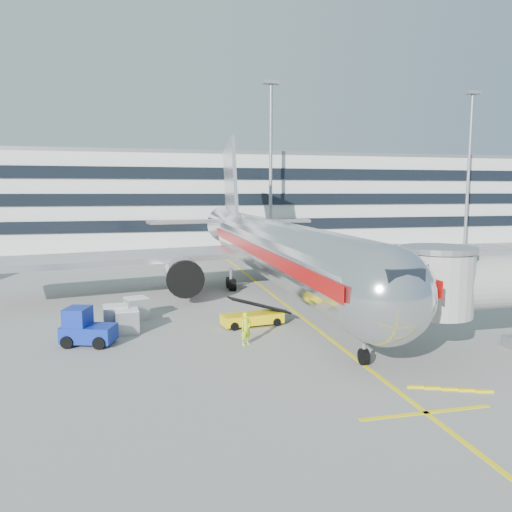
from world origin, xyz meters
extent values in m
plane|color=gray|center=(0.00, 0.00, 0.00)|extent=(180.00, 180.00, 0.00)
cube|color=yellow|center=(0.00, 10.00, 0.01)|extent=(0.25, 70.00, 0.01)
cube|color=yellow|center=(0.00, -14.00, 0.01)|extent=(6.00, 0.25, 0.01)
cylinder|color=silver|center=(0.00, 8.00, 4.20)|extent=(5.00, 36.00, 5.00)
sphere|color=silver|center=(0.00, -10.00, 4.20)|extent=(5.00, 5.00, 5.00)
cone|color=silver|center=(0.00, 31.00, 4.80)|extent=(5.00, 10.00, 5.00)
cube|color=black|center=(0.00, -11.50, 5.33)|extent=(1.80, 1.20, 0.90)
cube|color=#B7B7BC|center=(13.00, 13.50, 3.40)|extent=(24.95, 12.07, 0.50)
cube|color=#B7B7BC|center=(-13.00, 13.50, 3.40)|extent=(24.95, 12.07, 0.50)
cylinder|color=#99999E|center=(8.00, 10.00, 2.20)|extent=(3.00, 4.20, 3.00)
cylinder|color=#99999E|center=(-8.00, 10.00, 2.20)|extent=(3.00, 4.20, 3.00)
cylinder|color=black|center=(8.00, 8.00, 2.20)|extent=(3.10, 0.50, 3.10)
cylinder|color=black|center=(-8.00, 8.00, 2.20)|extent=(3.10, 0.50, 3.10)
cube|color=#B7B7BC|center=(0.00, 31.50, 9.20)|extent=(0.45, 9.39, 13.72)
cube|color=#B7B7BC|center=(5.50, 32.00, 5.40)|extent=(10.41, 4.94, 0.35)
cube|color=#B7B7BC|center=(-5.50, 32.00, 5.40)|extent=(10.41, 4.94, 0.35)
cylinder|color=gray|center=(0.00, -8.00, 0.90)|extent=(0.24, 0.24, 1.80)
cylinder|color=black|center=(0.00, -8.00, 0.45)|extent=(0.35, 0.90, 0.90)
cylinder|color=gray|center=(3.20, 14.00, 1.00)|extent=(0.30, 0.30, 2.00)
cylinder|color=gray|center=(-3.20, 14.00, 1.00)|extent=(0.30, 0.30, 2.00)
cube|color=#AD0D0C|center=(2.52, 8.00, 4.50)|extent=(0.06, 38.00, 0.90)
cube|color=#AD0D0C|center=(-2.52, 8.00, 4.50)|extent=(0.06, 38.00, 0.90)
cylinder|color=#A8A8A3|center=(4.20, -8.00, 4.20)|extent=(3.80, 3.80, 3.40)
cylinder|color=gray|center=(4.20, -8.00, 6.10)|extent=(4.00, 4.00, 0.30)
cube|color=black|center=(2.90, -8.00, 4.20)|extent=(1.40, 2.60, 2.60)
cube|color=silver|center=(0.00, 58.00, 7.50)|extent=(150.00, 24.00, 15.00)
cube|color=black|center=(0.00, 45.90, 4.00)|extent=(150.00, 0.30, 1.80)
cube|color=black|center=(0.00, 45.90, 8.00)|extent=(150.00, 0.30, 1.80)
cube|color=black|center=(0.00, 45.90, 12.00)|extent=(150.00, 0.30, 1.80)
cube|color=gray|center=(0.00, 58.00, 15.30)|extent=(150.00, 24.00, 0.60)
cylinder|color=gray|center=(8.00, 42.00, 12.50)|extent=(0.50, 0.50, 25.00)
cube|color=gray|center=(8.00, 42.00, 25.20)|extent=(2.40, 1.20, 0.50)
cylinder|color=gray|center=(42.00, 42.00, 12.50)|extent=(0.50, 0.50, 25.00)
cube|color=gray|center=(42.00, 42.00, 25.20)|extent=(2.40, 1.20, 0.50)
cube|color=yellow|center=(-4.08, 0.98, 0.53)|extent=(4.38, 2.10, 0.67)
cube|color=black|center=(-4.08, 0.98, 1.39)|extent=(4.52, 1.65, 1.47)
cylinder|color=black|center=(-5.69, 1.43, 0.29)|extent=(0.61, 0.34, 0.57)
cylinder|color=black|center=(-5.51, 0.10, 0.29)|extent=(0.61, 0.34, 0.57)
cylinder|color=black|center=(-2.66, 1.85, 0.29)|extent=(0.61, 0.34, 0.57)
cylinder|color=black|center=(-2.47, 0.53, 0.29)|extent=(0.61, 0.34, 0.57)
cube|color=#0D2596|center=(-14.61, -0.97, 0.71)|extent=(3.43, 2.60, 0.98)
cube|color=#0D2596|center=(-15.23, -0.77, 1.68)|extent=(1.74, 1.95, 1.19)
cube|color=black|center=(-15.23, -0.77, 2.06)|extent=(1.57, 1.71, 0.11)
cylinder|color=black|center=(-15.29, 0.10, 0.38)|extent=(0.82, 0.55, 0.76)
cylinder|color=black|center=(-15.79, -1.44, 0.38)|extent=(0.82, 0.55, 0.76)
cylinder|color=black|center=(-13.43, -0.50, 0.38)|extent=(0.82, 0.55, 0.76)
cylinder|color=black|center=(-13.94, -2.05, 0.38)|extent=(0.82, 0.55, 0.76)
cube|color=#A7A9AE|center=(-13.18, 1.98, 0.81)|extent=(1.70, 1.70, 1.62)
cube|color=white|center=(-13.18, 1.98, 1.64)|extent=(1.70, 1.70, 0.06)
cube|color=#A7A9AE|center=(-11.86, 4.74, 0.77)|extent=(1.88, 1.88, 1.53)
cube|color=white|center=(-11.86, 4.74, 1.55)|extent=(1.88, 1.88, 0.06)
cube|color=#A7A9AE|center=(-12.43, 1.10, 0.76)|extent=(1.60, 1.60, 1.51)
cube|color=white|center=(-12.43, 1.10, 1.53)|extent=(1.60, 1.60, 0.06)
imported|color=#C2EB18|center=(-5.39, -3.19, 1.00)|extent=(0.87, 0.76, 2.00)
camera|label=1|loc=(-11.40, -31.67, 9.16)|focal=35.00mm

